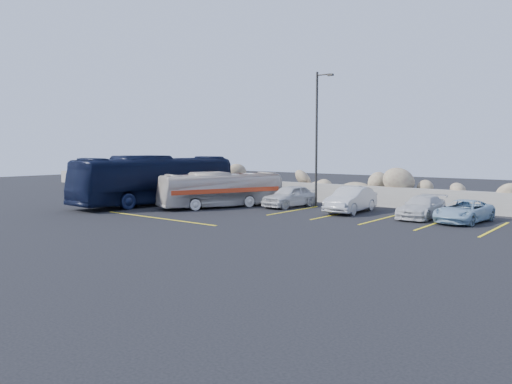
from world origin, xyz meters
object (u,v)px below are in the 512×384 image
Objects in this scene: car_b at (351,200)px; car_a at (290,196)px; vintage_bus at (221,190)px; tour_coach at (156,180)px; lamppost at (317,135)px; car_d at (464,211)px; car_c at (422,207)px.

car_a is at bearing 175.50° from car_b.
vintage_bus is 4.56m from tour_coach.
tour_coach is (-8.64, -5.10, -2.76)m from lamppost.
lamppost is at bearing 177.90° from car_d.
tour_coach is 15.99m from car_c.
car_b is 3.89m from car_c.
car_b is (4.06, -0.01, 0.03)m from car_a.
vintage_bus is 4.11m from car_a.
car_b is at bearing -174.52° from car_d.
car_b is 1.08× the size of car_c.
lamppost is 1.06× the size of vintage_bus.
vintage_bus reaches higher than car_a.
vintage_bus is (-4.30, -3.78, -3.24)m from lamppost.
car_a is 1.02× the size of car_d.
car_c is at bearing -179.34° from car_d.
vintage_bus reaches higher than car_c.
tour_coach is 2.89× the size of car_d.
car_c reaches higher than car_d.
car_c is (15.44, 4.06, -0.97)m from tour_coach.
lamppost reaches higher than car_c.
car_b is at bearing 42.42° from vintage_bus.
car_d is at bearing 33.67° from vintage_bus.
car_b is (2.92, -1.20, -3.61)m from lamppost.
tour_coach is 12.22m from car_b.
car_c is 1.01× the size of car_d.
car_d is (17.50, 3.87, -1.00)m from tour_coach.
vintage_bus is at bearing -163.23° from car_d.
car_b is (7.22, 2.59, -0.37)m from vintage_bus.
car_c is (11.10, 2.74, -0.49)m from vintage_bus.
tour_coach is at bearing -165.32° from car_c.
tour_coach is at bearing -149.43° from lamppost.
car_c is at bearing -8.72° from lamppost.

